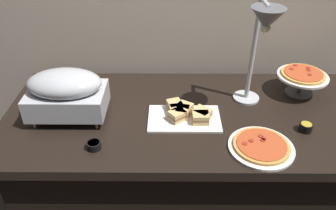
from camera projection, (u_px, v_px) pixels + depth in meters
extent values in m
plane|color=#38332D|center=(186.00, 210.00, 2.14)|extent=(8.00, 8.00, 0.00)
cube|color=black|center=(191.00, 117.00, 1.72)|extent=(1.90, 0.84, 0.05)
cube|color=black|center=(188.00, 170.00, 1.94)|extent=(1.75, 0.74, 0.71)
cylinder|color=#B7BABF|center=(34.00, 125.00, 1.60)|extent=(0.01, 0.01, 0.04)
cylinder|color=#B7BABF|center=(96.00, 125.00, 1.60)|extent=(0.01, 0.01, 0.04)
cylinder|color=#B7BABF|center=(47.00, 102.00, 1.76)|extent=(0.01, 0.01, 0.04)
cylinder|color=#B7BABF|center=(103.00, 103.00, 1.75)|extent=(0.01, 0.01, 0.04)
cube|color=#B7BABF|center=(68.00, 100.00, 1.63)|extent=(0.37, 0.24, 0.11)
ellipsoid|color=#B7BABF|center=(64.00, 83.00, 1.58)|extent=(0.35, 0.23, 0.12)
cylinder|color=#B7BABF|center=(246.00, 98.00, 1.82)|extent=(0.14, 0.14, 0.01)
cylinder|color=#B7BABF|center=(253.00, 52.00, 1.67)|extent=(0.02, 0.02, 0.53)
cylinder|color=#B7BABF|center=(265.00, 2.00, 1.46)|extent=(0.02, 0.14, 0.02)
cone|color=#595B60|center=(267.00, 19.00, 1.43)|extent=(0.15, 0.15, 0.10)
sphere|color=#F9EAB2|center=(266.00, 28.00, 1.45)|extent=(0.04, 0.04, 0.04)
cylinder|color=white|center=(261.00, 148.00, 1.48)|extent=(0.29, 0.29, 0.01)
cylinder|color=#C68E42|center=(261.00, 146.00, 1.47)|extent=(0.25, 0.25, 0.01)
cylinder|color=#B74723|center=(262.00, 144.00, 1.47)|extent=(0.22, 0.22, 0.00)
cylinder|color=maroon|center=(264.00, 139.00, 1.50)|extent=(0.02, 0.02, 0.00)
cylinder|color=maroon|center=(251.00, 141.00, 1.48)|extent=(0.02, 0.02, 0.00)
cylinder|color=maroon|center=(263.00, 140.00, 1.49)|extent=(0.02, 0.02, 0.00)
cylinder|color=maroon|center=(261.00, 136.00, 1.51)|extent=(0.02, 0.02, 0.00)
cylinder|color=maroon|center=(245.00, 144.00, 1.47)|extent=(0.02, 0.02, 0.00)
cylinder|color=#595B60|center=(300.00, 85.00, 1.84)|extent=(0.02, 0.02, 0.10)
cylinder|color=#595B60|center=(298.00, 93.00, 1.87)|extent=(0.15, 0.15, 0.01)
cylinder|color=white|center=(303.00, 76.00, 1.81)|extent=(0.27, 0.27, 0.01)
cylinder|color=gold|center=(303.00, 74.00, 1.80)|extent=(0.23, 0.23, 0.01)
cylinder|color=#B74723|center=(304.00, 73.00, 1.80)|extent=(0.20, 0.20, 0.00)
cylinder|color=maroon|center=(310.00, 75.00, 1.77)|extent=(0.02, 0.02, 0.00)
cylinder|color=maroon|center=(309.00, 70.00, 1.81)|extent=(0.02, 0.02, 0.00)
cylinder|color=maroon|center=(292.00, 69.00, 1.83)|extent=(0.02, 0.02, 0.00)
cylinder|color=maroon|center=(308.00, 68.00, 1.84)|extent=(0.02, 0.02, 0.00)
cylinder|color=maroon|center=(295.00, 65.00, 1.86)|extent=(0.02, 0.02, 0.00)
cube|color=white|center=(184.00, 119.00, 1.66)|extent=(0.36, 0.22, 0.01)
cube|color=tan|center=(177.00, 118.00, 1.64)|extent=(0.10, 0.10, 0.02)
cube|color=#9E6642|center=(177.00, 116.00, 1.63)|extent=(0.10, 0.10, 0.01)
cube|color=tan|center=(177.00, 113.00, 1.62)|extent=(0.10, 0.10, 0.02)
cube|color=tan|center=(175.00, 109.00, 1.71)|extent=(0.09, 0.10, 0.02)
cube|color=#9E6642|center=(175.00, 106.00, 1.70)|extent=(0.09, 0.10, 0.01)
cube|color=tan|center=(175.00, 104.00, 1.69)|extent=(0.09, 0.10, 0.02)
cube|color=tan|center=(185.00, 111.00, 1.69)|extent=(0.09, 0.09, 0.02)
cube|color=#9E6642|center=(185.00, 108.00, 1.68)|extent=(0.09, 0.09, 0.01)
cube|color=tan|center=(185.00, 106.00, 1.67)|extent=(0.09, 0.09, 0.02)
cube|color=tan|center=(182.00, 115.00, 1.67)|extent=(0.08, 0.08, 0.02)
cube|color=#9E6642|center=(183.00, 112.00, 1.66)|extent=(0.08, 0.08, 0.01)
cube|color=tan|center=(183.00, 109.00, 1.65)|extent=(0.08, 0.08, 0.02)
cube|color=tan|center=(176.00, 113.00, 1.68)|extent=(0.07, 0.07, 0.02)
cube|color=#9E6642|center=(176.00, 110.00, 1.67)|extent=(0.07, 0.07, 0.01)
cube|color=tan|center=(176.00, 108.00, 1.66)|extent=(0.07, 0.07, 0.02)
cube|color=tan|center=(202.00, 116.00, 1.65)|extent=(0.11, 0.10, 0.02)
cube|color=#9E6642|center=(202.00, 114.00, 1.64)|extent=(0.11, 0.10, 0.01)
cube|color=tan|center=(202.00, 111.00, 1.64)|extent=(0.11, 0.10, 0.02)
cube|color=tan|center=(200.00, 120.00, 1.63)|extent=(0.08, 0.07, 0.02)
cube|color=#9E6642|center=(201.00, 118.00, 1.62)|extent=(0.08, 0.07, 0.01)
cube|color=tan|center=(201.00, 115.00, 1.61)|extent=(0.08, 0.07, 0.02)
cylinder|color=black|center=(94.00, 145.00, 1.48)|extent=(0.06, 0.06, 0.03)
cylinder|color=gold|center=(94.00, 143.00, 1.47)|extent=(0.05, 0.05, 0.01)
cylinder|color=black|center=(306.00, 127.00, 1.58)|extent=(0.06, 0.06, 0.04)
cylinder|color=gold|center=(307.00, 124.00, 1.57)|extent=(0.05, 0.05, 0.01)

